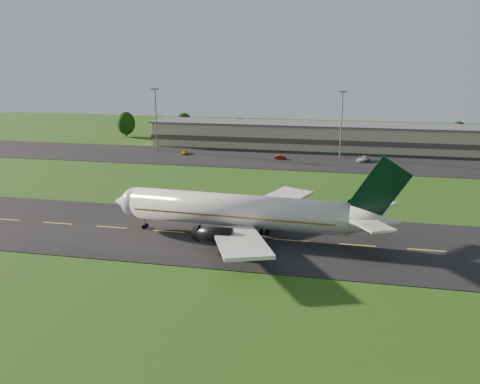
% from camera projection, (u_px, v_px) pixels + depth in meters
% --- Properties ---
extents(ground, '(360.00, 360.00, 0.00)m').
position_uv_depth(ground, '(291.00, 241.00, 90.83)').
color(ground, '#1D4310').
rests_on(ground, ground).
extents(taxiway, '(220.00, 30.00, 0.10)m').
position_uv_depth(taxiway, '(291.00, 241.00, 90.82)').
color(taxiway, black).
rests_on(taxiway, ground).
extents(apron, '(260.00, 30.00, 0.10)m').
position_uv_depth(apron, '(322.00, 161.00, 158.91)').
color(apron, black).
rests_on(apron, ground).
extents(airliner, '(51.30, 42.12, 15.57)m').
position_uv_depth(airliner, '(242.00, 212.00, 91.42)').
color(airliner, silver).
rests_on(airliner, ground).
extents(terminal, '(145.00, 16.00, 8.40)m').
position_uv_depth(terminal, '(346.00, 137.00, 179.46)').
color(terminal, '#BEAD91').
rests_on(terminal, ground).
extents(light_mast_west, '(2.40, 1.20, 20.35)m').
position_uv_depth(light_mast_west, '(156.00, 112.00, 174.90)').
color(light_mast_west, gray).
rests_on(light_mast_west, ground).
extents(light_mast_centre, '(2.40, 1.20, 20.35)m').
position_uv_depth(light_mast_centre, '(342.00, 116.00, 162.29)').
color(light_mast_centre, gray).
rests_on(light_mast_centre, ground).
extents(tree_line, '(196.68, 8.83, 10.89)m').
position_uv_depth(tree_line, '(409.00, 132.00, 184.41)').
color(tree_line, black).
rests_on(tree_line, ground).
extents(service_vehicle_a, '(2.55, 4.09, 1.30)m').
position_uv_depth(service_vehicle_a, '(185.00, 152.00, 170.25)').
color(service_vehicle_a, '#C8980B').
rests_on(service_vehicle_a, apron).
extents(service_vehicle_b, '(3.62, 1.40, 1.18)m').
position_uv_depth(service_vehicle_b, '(280.00, 157.00, 161.90)').
color(service_vehicle_b, maroon).
rests_on(service_vehicle_b, apron).
extents(service_vehicle_c, '(4.44, 5.98, 1.51)m').
position_uv_depth(service_vehicle_c, '(363.00, 159.00, 158.55)').
color(service_vehicle_c, silver).
rests_on(service_vehicle_c, apron).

